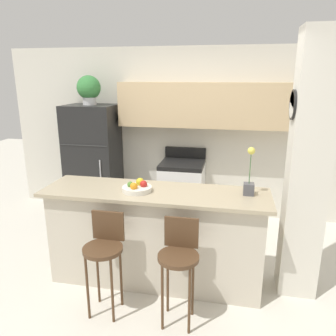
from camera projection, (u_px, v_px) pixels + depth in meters
The scene contains 12 objects.
ground_plane at pixel (156, 279), 3.56m from camera, with size 14.00×14.00×0.00m, color beige.
wall_back at pixel (193, 123), 4.91m from camera, with size 5.60×0.38×2.55m.
pillar_right at pixel (308, 170), 3.07m from camera, with size 0.38×0.32×2.55m.
counter_bar at pixel (155, 236), 3.42m from camera, with size 2.28×0.65×1.02m.
refrigerator at pixel (93, 161), 5.08m from camera, with size 0.76×0.63×1.72m.
stove_range at pixel (182, 191), 4.92m from camera, with size 0.63×0.64×1.07m.
bar_stool_left at pixel (105, 249), 2.94m from camera, with size 0.36×0.36×0.95m.
bar_stool_right at pixel (179, 257), 2.82m from camera, with size 0.36×0.36×0.95m.
potted_plant_on_fridge at pixel (89, 89), 4.78m from camera, with size 0.35×0.35×0.42m.
orchid_vase at pixel (249, 180), 3.14m from camera, with size 0.10×0.10×0.47m.
fruit_bowl at pixel (137, 188), 3.26m from camera, with size 0.29×0.29×0.12m.
trash_bin at pixel (128, 209), 4.96m from camera, with size 0.28×0.28×0.38m.
Camera 1 is at (0.74, -3.01, 2.14)m, focal length 35.00 mm.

